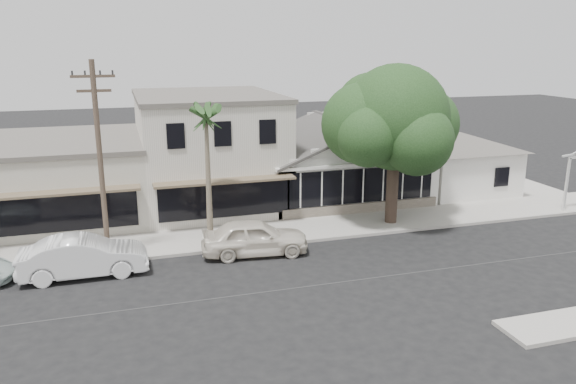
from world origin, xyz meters
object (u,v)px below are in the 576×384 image
object	(u,v)px
car_0	(255,237)
shade_tree	(392,120)
utility_pole	(100,159)
car_1	(84,256)

from	to	relation	value
car_0	shade_tree	xyz separation A→B (m)	(8.12, 2.45, 4.85)
car_0	shade_tree	world-z (taller)	shade_tree
utility_pole	shade_tree	world-z (taller)	utility_pole
utility_pole	shade_tree	distance (m)	14.81
utility_pole	car_0	world-z (taller)	utility_pole
car_1	shade_tree	size ratio (longest dim) A/B	0.61
shade_tree	car_1	bearing A→B (deg)	-170.00
shade_tree	car_0	bearing A→B (deg)	-163.21
car_1	shade_tree	bearing A→B (deg)	-80.29
utility_pole	car_0	distance (m)	7.75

